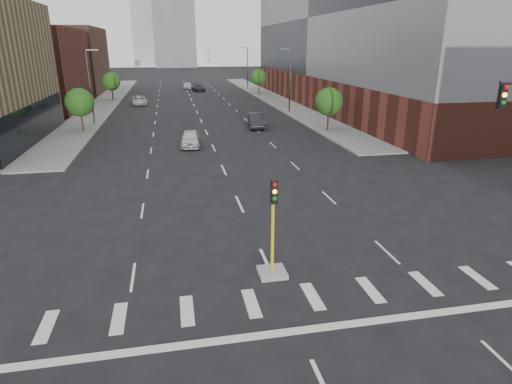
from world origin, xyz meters
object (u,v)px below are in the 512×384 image
object	(u,v)px
car_mid_right	(256,121)
car_far_left	(139,100)
car_near_left	(190,138)
car_distant	(188,86)
car_deep_right	(198,88)
median_traffic_signal	(272,255)

from	to	relation	value
car_mid_right	car_far_left	xyz separation A→B (m)	(-15.23, 24.62, -0.13)
car_near_left	car_far_left	distance (m)	34.06
car_far_left	car_distant	xyz separation A→B (m)	(9.27, 25.93, 0.05)
car_mid_right	car_deep_right	distance (m)	44.86
median_traffic_signal	car_deep_right	bearing A→B (deg)	88.32
median_traffic_signal	car_mid_right	bearing A→B (deg)	79.85
car_near_left	car_mid_right	bearing A→B (deg)	50.32
car_deep_right	car_distant	distance (m)	6.21
car_near_left	car_distant	distance (m)	59.35
car_mid_right	car_distant	world-z (taller)	car_mid_right
car_near_left	car_mid_right	distance (m)	12.14
car_mid_right	car_far_left	bearing A→B (deg)	129.08
car_mid_right	car_deep_right	world-z (taller)	car_mid_right
car_mid_right	car_distant	xyz separation A→B (m)	(-5.95, 50.55, -0.09)
median_traffic_signal	car_distant	size ratio (longest dim) A/B	0.98
median_traffic_signal	car_far_left	size ratio (longest dim) A/B	0.85
median_traffic_signal	car_distant	distance (m)	85.43
car_mid_right	car_deep_right	bearing A→B (deg)	102.34
car_near_left	car_far_left	xyz separation A→B (m)	(-6.82, 33.37, -0.07)
car_mid_right	car_distant	distance (m)	50.90
car_far_left	car_near_left	bearing A→B (deg)	-85.59
car_deep_right	car_far_left	bearing A→B (deg)	-128.04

